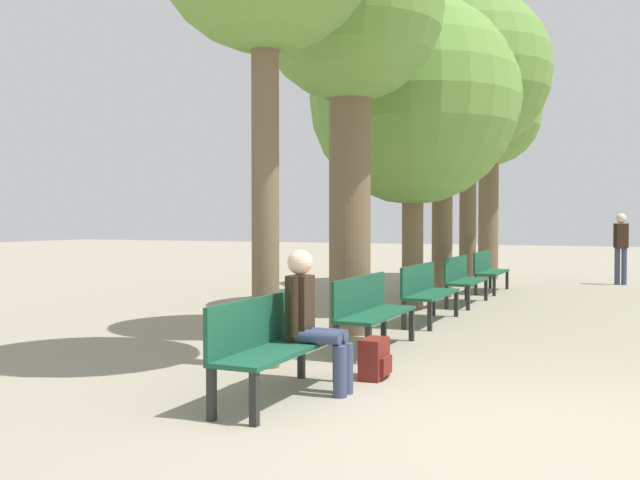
{
  "coord_description": "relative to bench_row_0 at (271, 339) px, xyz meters",
  "views": [
    {
      "loc": [
        0.75,
        -5.14,
        1.52
      ],
      "look_at": [
        -3.77,
        5.14,
        1.22
      ],
      "focal_mm": 40.0,
      "sensor_mm": 36.0,
      "label": 1
    }
  ],
  "objects": [
    {
      "name": "ground_plane",
      "position": [
        2.08,
        -0.25,
        -0.51
      ],
      "size": [
        80.0,
        80.0,
        0.0
      ],
      "primitive_type": "plane",
      "color": "gray"
    },
    {
      "name": "bench_row_0",
      "position": [
        0.0,
        0.0,
        0.0
      ],
      "size": [
        0.46,
        1.69,
        0.86
      ],
      "color": "#195138",
      "rests_on": "ground_plane"
    },
    {
      "name": "bench_row_1",
      "position": [
        0.0,
        2.48,
        0.0
      ],
      "size": [
        0.46,
        1.69,
        0.86
      ],
      "color": "#195138",
      "rests_on": "ground_plane"
    },
    {
      "name": "bench_row_2",
      "position": [
        0.0,
        4.96,
        0.0
      ],
      "size": [
        0.46,
        1.69,
        0.86
      ],
      "color": "#195138",
      "rests_on": "ground_plane"
    },
    {
      "name": "bench_row_3",
      "position": [
        0.0,
        7.44,
        0.0
      ],
      "size": [
        0.46,
        1.69,
        0.86
      ],
      "color": "#195138",
      "rests_on": "ground_plane"
    },
    {
      "name": "bench_row_4",
      "position": [
        0.0,
        9.93,
        0.0
      ],
      "size": [
        0.46,
        1.69,
        0.86
      ],
      "color": "#195138",
      "rests_on": "ground_plane"
    },
    {
      "name": "tree_row_1",
      "position": [
        -0.66,
        3.54,
        3.69
      ],
      "size": [
        2.51,
        2.51,
        5.62
      ],
      "color": "brown",
      "rests_on": "ground_plane"
    },
    {
      "name": "tree_row_2",
      "position": [
        -0.66,
        6.52,
        3.07
      ],
      "size": [
        3.59,
        3.59,
        5.39
      ],
      "color": "brown",
      "rests_on": "ground_plane"
    },
    {
      "name": "tree_row_3",
      "position": [
        -0.66,
        8.6,
        3.43
      ],
      "size": [
        3.1,
        3.1,
        5.53
      ],
      "color": "brown",
      "rests_on": "ground_plane"
    },
    {
      "name": "tree_row_4",
      "position": [
        -0.66,
        11.0,
        4.4
      ],
      "size": [
        3.75,
        3.75,
        6.81
      ],
      "color": "brown",
      "rests_on": "ground_plane"
    },
    {
      "name": "tree_row_5",
      "position": [
        -0.66,
        13.54,
        3.7
      ],
      "size": [
        2.7,
        2.7,
        5.67
      ],
      "color": "brown",
      "rests_on": "ground_plane"
    },
    {
      "name": "person_seated",
      "position": [
        0.23,
        0.33,
        0.17
      ],
      "size": [
        0.59,
        0.33,
        1.27
      ],
      "color": "#384260",
      "rests_on": "ground_plane"
    },
    {
      "name": "backpack",
      "position": [
        0.56,
        1.06,
        -0.31
      ],
      "size": [
        0.24,
        0.36,
        0.39
      ],
      "color": "maroon",
      "rests_on": "ground_plane"
    },
    {
      "name": "pedestrian_near",
      "position": [
        2.57,
        12.93,
        0.47
      ],
      "size": [
        0.34,
        0.27,
        1.69
      ],
      "color": "#384260",
      "rests_on": "ground_plane"
    }
  ]
}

